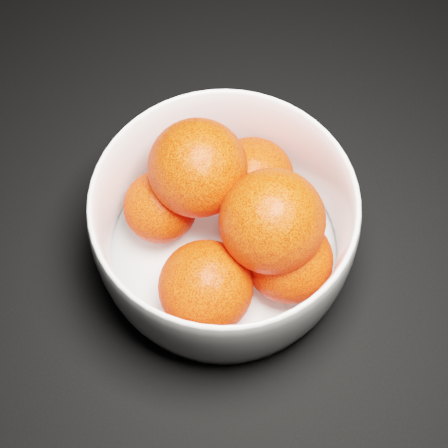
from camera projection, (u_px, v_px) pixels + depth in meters
bowl at (224, 227)px, 0.53m from camera, size 0.22×0.22×0.11m
orange_pile at (233, 219)px, 0.52m from camera, size 0.17×0.17×0.12m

